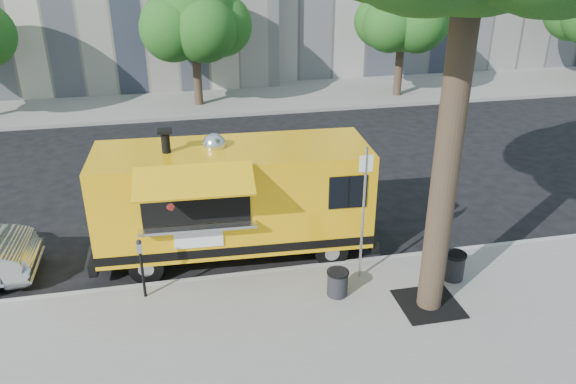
# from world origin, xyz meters

# --- Properties ---
(ground) EXTENTS (120.00, 120.00, 0.00)m
(ground) POSITION_xyz_m (0.00, 0.00, 0.00)
(ground) COLOR black
(ground) RESTS_ON ground
(sidewalk) EXTENTS (60.00, 6.00, 0.15)m
(sidewalk) POSITION_xyz_m (0.00, -4.00, 0.07)
(sidewalk) COLOR gray
(sidewalk) RESTS_ON ground
(curb) EXTENTS (60.00, 0.14, 0.16)m
(curb) POSITION_xyz_m (0.00, -0.93, 0.07)
(curb) COLOR #999993
(curb) RESTS_ON ground
(far_sidewalk) EXTENTS (60.00, 5.00, 0.15)m
(far_sidewalk) POSITION_xyz_m (0.00, 13.50, 0.07)
(far_sidewalk) COLOR gray
(far_sidewalk) RESTS_ON ground
(tree_well) EXTENTS (1.20, 1.20, 0.02)m
(tree_well) POSITION_xyz_m (2.60, -2.80, 0.15)
(tree_well) COLOR black
(tree_well) RESTS_ON sidewalk
(far_tree_b) EXTENTS (3.60, 3.60, 5.50)m
(far_tree_b) POSITION_xyz_m (-1.00, 12.70, 3.83)
(far_tree_b) COLOR #33261C
(far_tree_b) RESTS_ON far_sidewalk
(far_tree_c) EXTENTS (3.24, 3.24, 5.21)m
(far_tree_c) POSITION_xyz_m (8.00, 12.40, 3.72)
(far_tree_c) COLOR #33261C
(far_tree_c) RESTS_ON far_sidewalk
(sign_post) EXTENTS (0.28, 0.06, 3.00)m
(sign_post) POSITION_xyz_m (1.55, -1.55, 1.85)
(sign_post) COLOR silver
(sign_post) RESTS_ON sidewalk
(parking_meter) EXTENTS (0.11, 0.11, 1.33)m
(parking_meter) POSITION_xyz_m (-3.00, -1.35, 0.98)
(parking_meter) COLOR black
(parking_meter) RESTS_ON sidewalk
(food_truck) EXTENTS (6.49, 3.09, 3.15)m
(food_truck) POSITION_xyz_m (-0.96, 0.17, 1.48)
(food_truck) COLOR #FFB60D
(food_truck) RESTS_ON ground
(trash_bin_left) EXTENTS (0.46, 0.46, 0.56)m
(trash_bin_left) POSITION_xyz_m (0.89, -2.10, 0.45)
(trash_bin_left) COLOR black
(trash_bin_left) RESTS_ON sidewalk
(trash_bin_right) EXTENTS (0.51, 0.51, 0.61)m
(trash_bin_right) POSITION_xyz_m (3.50, -2.02, 0.47)
(trash_bin_right) COLOR black
(trash_bin_right) RESTS_ON sidewalk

